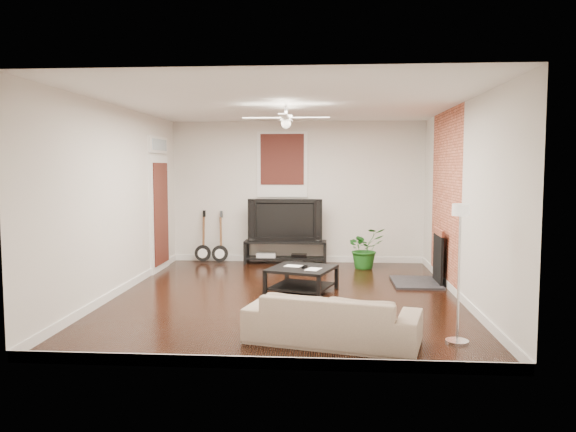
# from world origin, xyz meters

# --- Properties ---
(room) EXTENTS (5.01, 6.01, 2.81)m
(room) POSITION_xyz_m (0.00, 0.00, 1.40)
(room) COLOR black
(room) RESTS_ON ground
(brick_accent) EXTENTS (0.02, 2.20, 2.80)m
(brick_accent) POSITION_xyz_m (2.49, 1.00, 1.40)
(brick_accent) COLOR #AF5238
(brick_accent) RESTS_ON floor
(fireplace) EXTENTS (0.80, 1.10, 0.92)m
(fireplace) POSITION_xyz_m (2.20, 1.00, 0.46)
(fireplace) COLOR black
(fireplace) RESTS_ON floor
(window_back) EXTENTS (1.00, 0.06, 1.30)m
(window_back) POSITION_xyz_m (-0.30, 2.97, 1.95)
(window_back) COLOR black
(window_back) RESTS_ON wall_back
(door_left) EXTENTS (0.08, 1.00, 2.50)m
(door_left) POSITION_xyz_m (-2.46, 1.90, 1.25)
(door_left) COLOR white
(door_left) RESTS_ON wall_left
(tv_stand) EXTENTS (1.61, 0.43, 0.45)m
(tv_stand) POSITION_xyz_m (-0.22, 2.78, 0.23)
(tv_stand) COLOR black
(tv_stand) RESTS_ON floor
(tv) EXTENTS (1.45, 0.19, 0.83)m
(tv) POSITION_xyz_m (-0.22, 2.80, 0.87)
(tv) COLOR black
(tv) RESTS_ON tv_stand
(coffee_table) EXTENTS (1.13, 1.13, 0.38)m
(coffee_table) POSITION_xyz_m (0.22, 0.28, 0.19)
(coffee_table) COLOR black
(coffee_table) RESTS_ON floor
(sofa) EXTENTS (1.98, 1.16, 0.54)m
(sofa) POSITION_xyz_m (0.66, -2.16, 0.27)
(sofa) COLOR tan
(sofa) RESTS_ON floor
(floor_lamp) EXTENTS (0.30, 0.30, 1.51)m
(floor_lamp) POSITION_xyz_m (2.01, -2.06, 0.76)
(floor_lamp) COLOR silver
(floor_lamp) RESTS_ON floor
(potted_plant) EXTENTS (0.89, 0.85, 0.77)m
(potted_plant) POSITION_xyz_m (1.31, 2.33, 0.39)
(potted_plant) COLOR #1C601B
(potted_plant) RESTS_ON floor
(guitar_left) EXTENTS (0.35, 0.26, 1.05)m
(guitar_left) POSITION_xyz_m (-1.87, 2.75, 0.52)
(guitar_left) COLOR black
(guitar_left) RESTS_ON floor
(guitar_right) EXTENTS (0.36, 0.29, 1.05)m
(guitar_right) POSITION_xyz_m (-1.52, 2.72, 0.52)
(guitar_right) COLOR black
(guitar_right) RESTS_ON floor
(ceiling_fan) EXTENTS (1.24, 1.24, 0.32)m
(ceiling_fan) POSITION_xyz_m (0.00, 0.00, 2.60)
(ceiling_fan) COLOR white
(ceiling_fan) RESTS_ON ceiling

